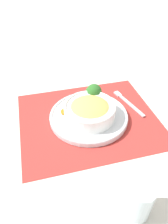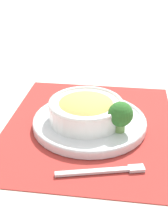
{
  "view_description": "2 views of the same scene",
  "coord_description": "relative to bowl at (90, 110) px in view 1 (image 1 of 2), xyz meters",
  "views": [
    {
      "loc": [
        -0.23,
        -0.55,
        0.53
      ],
      "look_at": [
        -0.02,
        0.0,
        0.04
      ],
      "focal_mm": 35.0,
      "sensor_mm": 36.0,
      "label": 1
    },
    {
      "loc": [
        0.67,
        -0.0,
        0.42
      ],
      "look_at": [
        -0.01,
        -0.02,
        0.04
      ],
      "focal_mm": 50.0,
      "sensor_mm": 36.0,
      "label": 2
    }
  ],
  "objects": [
    {
      "name": "ground_plane",
      "position": [
        0.0,
        0.01,
        -0.05
      ],
      "size": [
        4.0,
        4.0,
        0.0
      ],
      "primitive_type": "plane",
      "color": "beige"
    },
    {
      "name": "placemat",
      "position": [
        0.0,
        0.01,
        -0.05
      ],
      "size": [
        0.54,
        0.48,
        0.0
      ],
      "color": "#B2332D",
      "rests_on": "ground_plane"
    },
    {
      "name": "plate",
      "position": [
        0.0,
        0.01,
        -0.04
      ],
      "size": [
        0.28,
        0.28,
        0.02
      ],
      "color": "silver",
      "rests_on": "placemat"
    },
    {
      "name": "bowl",
      "position": [
        0.0,
        0.0,
        0.0
      ],
      "size": [
        0.18,
        0.18,
        0.06
      ],
      "color": "white",
      "rests_on": "plate"
    },
    {
      "name": "broccoli_floret",
      "position": [
        0.05,
        0.08,
        0.01
      ],
      "size": [
        0.06,
        0.06,
        0.07
      ],
      "color": "#759E51",
      "rests_on": "plate"
    },
    {
      "name": "carrot_slice_near",
      "position": [
        -0.04,
        0.08,
        -0.03
      ],
      "size": [
        0.04,
        0.04,
        0.01
      ],
      "color": "orange",
      "rests_on": "plate"
    },
    {
      "name": "carrot_slice_middle",
      "position": [
        -0.06,
        0.07,
        -0.03
      ],
      "size": [
        0.04,
        0.04,
        0.01
      ],
      "color": "orange",
      "rests_on": "plate"
    },
    {
      "name": "carrot_slice_far",
      "position": [
        -0.07,
        0.05,
        -0.03
      ],
      "size": [
        0.04,
        0.04,
        0.01
      ],
      "color": "orange",
      "rests_on": "plate"
    },
    {
      "name": "water_glass",
      "position": [
        -0.02,
        -0.35,
        -0.01
      ],
      "size": [
        0.07,
        0.07,
        0.1
      ],
      "color": "silver",
      "rests_on": "ground_plane"
    },
    {
      "name": "fork",
      "position": [
        0.18,
        0.05,
        -0.04
      ],
      "size": [
        0.04,
        0.18,
        0.01
      ],
      "rotation": [
        0.0,
        0.0,
        0.13
      ],
      "color": "silver",
      "rests_on": "placemat"
    }
  ]
}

